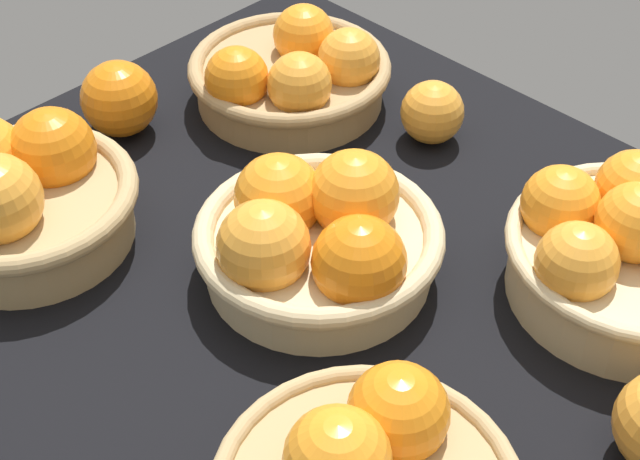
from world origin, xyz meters
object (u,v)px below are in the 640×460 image
basket_near_right (292,74)px  loose_orange_front_gap (432,112)px  loose_orange_back_gap (119,99)px  basket_center (318,239)px  basket_near_left (633,249)px  basket_far_right (21,194)px

basket_near_right → loose_orange_front_gap: basket_near_right is taller
loose_orange_front_gap → loose_orange_back_gap: 33.69cm
basket_near_right → basket_center: 28.33cm
basket_near_left → basket_center: 27.75cm
basket_far_right → basket_center: bearing=-147.2°
basket_far_right → basket_near_right: size_ratio=0.95×
loose_orange_front_gap → basket_center: bearing=105.1°
basket_far_right → basket_near_right: 33.51cm
basket_near_left → basket_center: size_ratio=1.01×
basket_center → loose_orange_front_gap: (6.42, -23.81, -1.20)cm
basket_center → loose_orange_front_gap: 24.69cm
basket_near_left → basket_center: bearing=40.8°
basket_near_right → basket_center: (-21.91, 17.95, 0.66)cm
basket_near_right → basket_near_left: bearing=-179.7°
basket_near_left → basket_center: basket_near_left is taller
basket_far_right → loose_orange_front_gap: bearing=-114.2°
basket_far_right → basket_near_right: (-2.16, -33.43, -0.92)cm
basket_center → loose_orange_back_gap: (31.39, -1.20, -0.47)cm
basket_near_right → loose_orange_front_gap: (-15.48, -5.86, -0.55)cm
basket_near_left → basket_far_right: bearing=36.7°
basket_near_right → loose_orange_back_gap: 19.25cm
basket_center → loose_orange_back_gap: bearing=-2.2°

